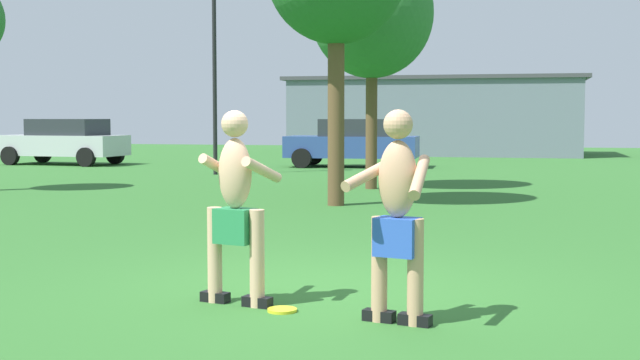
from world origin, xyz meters
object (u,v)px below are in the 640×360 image
Objects in this scene: lamp_post at (214,43)px; car_blue_mid_lot at (354,142)px; frisbee at (282,310)px; tree_near_building at (372,14)px; player_in_green at (236,203)px; player_near at (397,212)px; car_silver_near_post at (64,141)px.

car_blue_mid_lot is at bearing 54.68° from lamp_post.
frisbee is 13.05m from tree_near_building.
player_in_green is at bearing -85.79° from tree_near_building.
player_near is 0.28× the size of lamp_post.
car_silver_near_post is 0.72× the size of lamp_post.
frisbee is 0.06× the size of car_silver_near_post.
frisbee is 17.80m from lamp_post.
lamp_post is at bearing 112.12° from frisbee.
player_near is 13.13m from tree_near_building.
frisbee is (-1.01, 0.19, -0.89)m from player_near.
car_silver_near_post reaches higher than frisbee.
car_silver_near_post is 14.49m from tree_near_building.
player_in_green is at bearing -81.90° from car_blue_mid_lot.
player_in_green is at bearing -69.12° from lamp_post.
player_near is 0.31× the size of tree_near_building.
player_near is 18.20m from lamp_post.
tree_near_building is (-2.37, 12.54, 3.08)m from player_near.
car_silver_near_post is at bearing 123.52° from player_in_green.
frisbee is at bearing 169.23° from player_near.
player_near is at bearing -78.10° from car_blue_mid_lot.
player_near is 0.39× the size of car_blue_mid_lot.
frisbee is at bearing -83.69° from tree_near_building.
car_silver_near_post is at bearing -175.09° from car_blue_mid_lot.
lamp_post is at bearing -125.32° from car_blue_mid_lot.
tree_near_building reaches higher than player_in_green.
player_in_green reaches higher than car_silver_near_post.
frisbee is 0.04× the size of lamp_post.
player_in_green reaches higher than frisbee.
tree_near_building is at bearing 100.71° from player_near.
player_near reaches higher than car_blue_mid_lot.
car_blue_mid_lot is 0.71× the size of lamp_post.
car_silver_near_post is (-12.96, 19.56, -0.08)m from player_in_green.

